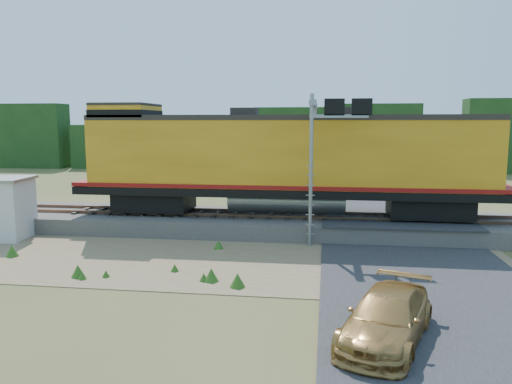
# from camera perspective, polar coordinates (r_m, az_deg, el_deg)

# --- Properties ---
(ground) EXTENTS (140.00, 140.00, 0.00)m
(ground) POSITION_cam_1_polar(r_m,az_deg,el_deg) (19.43, -3.05, -8.22)
(ground) COLOR #475123
(ground) RESTS_ON ground
(ballast) EXTENTS (70.00, 5.00, 0.80)m
(ballast) POSITION_cam_1_polar(r_m,az_deg,el_deg) (25.08, -0.42, -3.56)
(ballast) COLOR slate
(ballast) RESTS_ON ground
(rails) EXTENTS (70.00, 1.54, 0.16)m
(rails) POSITION_cam_1_polar(r_m,az_deg,el_deg) (24.98, -0.42, -2.48)
(rails) COLOR brown
(rails) RESTS_ON ballast
(dirt_shoulder) EXTENTS (26.00, 8.00, 0.03)m
(dirt_shoulder) POSITION_cam_1_polar(r_m,az_deg,el_deg) (20.35, -8.36, -7.49)
(dirt_shoulder) COLOR #8C7754
(dirt_shoulder) RESTS_ON ground
(road) EXTENTS (7.00, 66.00, 0.86)m
(road) POSITION_cam_1_polar(r_m,az_deg,el_deg) (20.06, 17.60, -7.80)
(road) COLOR #38383A
(road) RESTS_ON ground
(tree_line_north) EXTENTS (130.00, 3.00, 6.50)m
(tree_line_north) POSITION_cam_1_polar(r_m,az_deg,el_deg) (56.47, 4.39, 5.57)
(tree_line_north) COLOR #183C15
(tree_line_north) RESTS_ON ground
(weed_clumps) EXTENTS (15.00, 6.20, 0.56)m
(weed_clumps) POSITION_cam_1_polar(r_m,az_deg,el_deg) (20.46, -12.75, -7.57)
(weed_clumps) COLOR #2F5F1B
(weed_clumps) RESTS_ON ground
(locomotive) EXTENTS (20.88, 3.18, 5.39)m
(locomotive) POSITION_cam_1_polar(r_m,az_deg,el_deg) (24.47, 2.84, 3.76)
(locomotive) COLOR black
(locomotive) RESTS_ON rails
(shed) EXTENTS (2.70, 2.70, 2.88)m
(shed) POSITION_cam_1_polar(r_m,az_deg,el_deg) (26.06, -26.96, -1.63)
(shed) COLOR silver
(shed) RESTS_ON ground
(signal_gantry) EXTENTS (2.62, 6.20, 6.62)m
(signal_gantry) POSITION_cam_1_polar(r_m,az_deg,el_deg) (23.66, 7.32, 6.89)
(signal_gantry) COLOR gray
(signal_gantry) RESTS_ON ground
(car) EXTENTS (3.08, 4.64, 1.25)m
(car) POSITION_cam_1_polar(r_m,az_deg,el_deg) (13.12, 14.72, -13.70)
(car) COLOR #AA7E3F
(car) RESTS_ON ground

